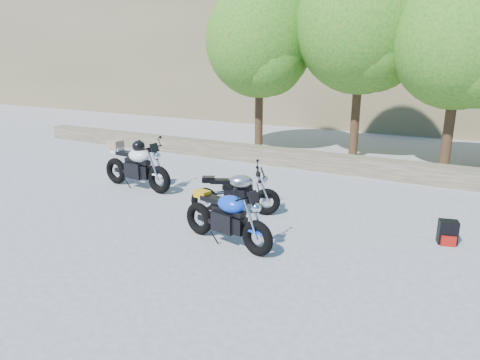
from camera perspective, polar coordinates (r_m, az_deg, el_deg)
name	(u,v)px	position (r m, az deg, el deg)	size (l,w,h in m)	color
ground	(206,228)	(8.28, -4.62, -6.45)	(90.00, 90.00, 0.00)	gray
stone_wall	(308,160)	(12.93, 9.00, 2.66)	(22.00, 0.55, 0.50)	brown
tree_decid_left	(262,45)	(15.08, 2.91, 17.60)	(3.67, 3.67, 5.62)	#382314
tree_decid_mid	(365,29)	(14.33, 16.28, 18.76)	(4.08, 4.08, 6.24)	#382314
tree_decid_right	(464,45)	(13.31, 27.69, 15.60)	(3.54, 3.54, 5.41)	#382314
silver_bike	(236,194)	(8.84, -0.53, -1.81)	(1.73, 0.96, 0.94)	black
white_bike	(136,165)	(10.96, -13.71, 1.97)	(2.23, 0.71, 1.23)	black
blue_bike	(227,218)	(7.40, -1.73, -5.11)	(1.97, 0.69, 1.00)	black
backpack	(448,233)	(8.36, 25.96, -6.33)	(0.36, 0.33, 0.42)	black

